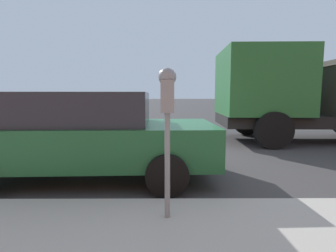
# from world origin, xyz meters

# --- Properties ---
(ground_plane) EXTENTS (220.00, 220.00, 0.00)m
(ground_plane) POSITION_xyz_m (0.00, 0.00, 0.00)
(ground_plane) COLOR #3D3A3A
(parking_meter) EXTENTS (0.21, 0.19, 1.63)m
(parking_meter) POSITION_xyz_m (-2.72, -0.19, 1.38)
(parking_meter) COLOR gray
(parking_meter) RESTS_ON sidewalk
(car_green) EXTENTS (2.21, 4.55, 1.53)m
(car_green) POSITION_xyz_m (-0.90, 1.28, 0.80)
(car_green) COLOR #1E5B33
(car_green) RESTS_ON ground_plane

